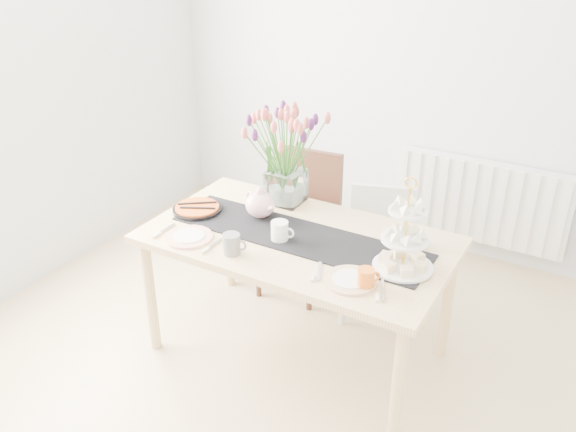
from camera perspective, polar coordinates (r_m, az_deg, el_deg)
The scene contains 16 objects.
room_shell at distance 2.42m, azimuth -4.17°, elevation 2.60°, with size 4.50×4.50×4.50m.
radiator at distance 4.48m, azimuth 17.55°, elevation 1.32°, with size 1.20×0.08×0.60m, color white.
dining_table at distance 3.23m, azimuth 0.94°, elevation -3.16°, with size 1.60×0.90×0.75m.
chair_brown at distance 3.93m, azimuth 1.23°, elevation 0.43°, with size 0.49×0.49×0.92m.
chair_white at distance 3.78m, azimuth 8.54°, elevation -2.47°, with size 0.49×0.49×0.79m.
table_runner at distance 3.19m, azimuth 0.95°, elevation -1.91°, with size 1.40×0.35×0.01m, color black.
tulip_vase at distance 3.42m, azimuth -0.21°, elevation 7.27°, with size 0.71×0.71×0.61m.
cake_stand at distance 2.91m, azimuth 10.85°, elevation -2.85°, with size 0.29×0.29×0.42m.
teapot at distance 3.35m, azimuth -2.61°, elevation 1.09°, with size 0.26×0.21×0.17m, color silver, non-canonical shape.
cream_jug at distance 3.15m, azimuth 12.06°, elevation -2.14°, with size 0.09×0.09×0.09m, color white.
tart_tin at distance 3.49m, azimuth -8.49°, elevation 0.65°, with size 0.28×0.28×0.03m.
mug_grey at distance 3.03m, azimuth -5.32°, elevation -2.62°, with size 0.09×0.09×0.11m, color slate.
mug_white at distance 3.13m, azimuth -0.79°, elevation -1.44°, with size 0.09×0.09×0.11m, color white.
mug_orange at distance 2.79m, azimuth 7.28°, elevation -5.81°, with size 0.08×0.08×0.09m, color orange.
plate_left at distance 3.22m, azimuth -9.27°, elevation -1.95°, with size 0.25×0.25×0.01m, color white.
plate_right at distance 2.84m, azimuth 5.87°, elevation -5.99°, with size 0.25×0.25×0.01m, color silver.
Camera 1 is at (1.25, -1.82, 2.30)m, focal length 38.00 mm.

